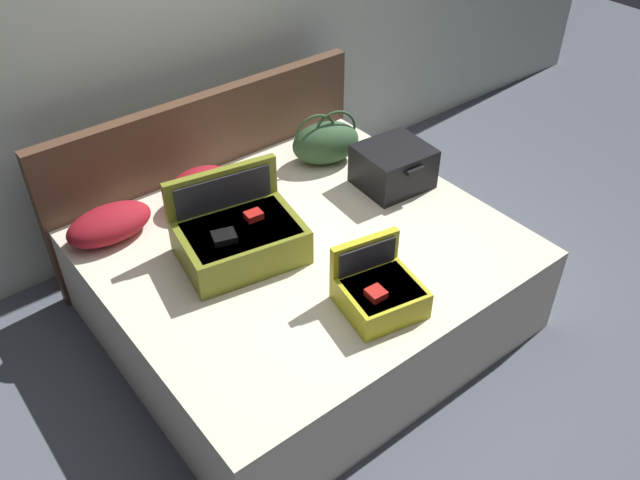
# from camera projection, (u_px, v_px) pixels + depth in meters

# --- Properties ---
(ground_plane) EXTENTS (12.00, 12.00, 0.00)m
(ground_plane) POSITION_uv_depth(u_px,v_px,m) (351.00, 357.00, 3.52)
(ground_plane) COLOR #4C515B
(back_wall) EXTENTS (8.00, 0.10, 2.60)m
(back_wall) POSITION_uv_depth(u_px,v_px,m) (166.00, 26.00, 3.72)
(back_wall) COLOR #B7C1B2
(back_wall) RESTS_ON ground
(bed) EXTENTS (2.01, 1.81, 0.53)m
(bed) POSITION_uv_depth(u_px,v_px,m) (304.00, 280.00, 3.60)
(bed) COLOR beige
(bed) RESTS_ON ground
(headboard) EXTENTS (2.05, 0.08, 0.99)m
(headboard) POSITION_uv_depth(u_px,v_px,m) (210.00, 170.00, 4.03)
(headboard) COLOR #4C3323
(headboard) RESTS_ON ground
(hard_case_large) EXTENTS (0.66, 0.54, 0.40)m
(hard_case_large) POSITION_uv_depth(u_px,v_px,m) (239.00, 236.00, 3.28)
(hard_case_large) COLOR olive
(hard_case_large) RESTS_ON bed
(hard_case_medium) EXTENTS (0.41, 0.39, 0.24)m
(hard_case_medium) POSITION_uv_depth(u_px,v_px,m) (393.00, 166.00, 3.78)
(hard_case_medium) COLOR black
(hard_case_medium) RESTS_ON bed
(hard_case_small) EXTENTS (0.40, 0.39, 0.30)m
(hard_case_small) POSITION_uv_depth(u_px,v_px,m) (379.00, 291.00, 3.01)
(hard_case_small) COLOR gold
(hard_case_small) RESTS_ON bed
(duffel_bag) EXTENTS (0.47, 0.37, 0.33)m
(duffel_bag) POSITION_uv_depth(u_px,v_px,m) (326.00, 142.00, 3.97)
(duffel_bag) COLOR #2D4C2D
(duffel_bag) RESTS_ON bed
(pillow_near_headboard) EXTENTS (0.40, 0.29, 0.21)m
(pillow_near_headboard) POSITION_uv_depth(u_px,v_px,m) (202.00, 188.00, 3.64)
(pillow_near_headboard) COLOR maroon
(pillow_near_headboard) RESTS_ON bed
(pillow_center_head) EXTENTS (0.46, 0.27, 0.17)m
(pillow_center_head) POSITION_uv_depth(u_px,v_px,m) (109.00, 224.00, 3.41)
(pillow_center_head) COLOR maroon
(pillow_center_head) RESTS_ON bed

